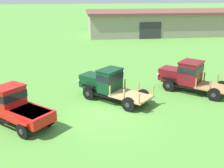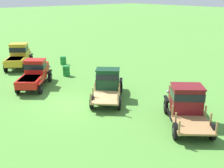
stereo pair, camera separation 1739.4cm
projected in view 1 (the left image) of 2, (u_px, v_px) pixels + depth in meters
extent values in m
plane|color=#518E38|center=(107.00, 115.00, 16.49)|extent=(240.00, 240.00, 0.00)
cube|color=gray|center=(167.00, 23.00, 44.91)|extent=(24.76, 8.50, 3.31)
cube|color=brown|center=(167.00, 12.00, 44.31)|extent=(25.36, 9.30, 0.36)
cube|color=#2D2D33|center=(150.00, 31.00, 40.61)|extent=(3.20, 0.08, 2.40)
cylinder|color=black|center=(13.00, 106.00, 16.75)|extent=(0.72, 0.67, 0.81)
cylinder|color=#2D2D2D|center=(15.00, 106.00, 16.82)|extent=(0.23, 0.21, 0.28)
cylinder|color=black|center=(23.00, 131.00, 13.84)|extent=(0.72, 0.67, 0.81)
cylinder|color=#2D2D2D|center=(21.00, 132.00, 13.76)|extent=(0.23, 0.21, 0.28)
cylinder|color=black|center=(48.00, 119.00, 15.14)|extent=(0.72, 0.67, 0.81)
cylinder|color=#2D2D2D|center=(49.00, 118.00, 15.22)|extent=(0.23, 0.21, 0.28)
cube|color=black|center=(16.00, 116.00, 15.31)|extent=(3.82, 3.53, 0.12)
sphere|color=silver|center=(0.00, 94.00, 16.85)|extent=(0.20, 0.20, 0.20)
cube|color=black|center=(12.00, 99.00, 16.60)|extent=(0.83, 0.77, 0.12)
cube|color=red|center=(10.00, 100.00, 15.26)|extent=(1.77, 1.80, 1.50)
cube|color=black|center=(9.00, 95.00, 15.15)|extent=(1.82, 1.86, 0.42)
cube|color=red|center=(8.00, 87.00, 15.00)|extent=(1.89, 1.92, 0.08)
cube|color=black|center=(0.00, 120.00, 14.83)|extent=(1.20, 1.08, 0.05)
cube|color=black|center=(25.00, 110.00, 16.11)|extent=(1.20, 1.08, 0.05)
cube|color=red|center=(31.00, 116.00, 14.53)|extent=(2.67, 2.61, 0.56)
cube|color=black|center=(30.00, 111.00, 14.45)|extent=(2.25, 2.20, 0.06)
cube|color=red|center=(22.00, 123.00, 13.69)|extent=(0.80, 0.74, 0.12)
cube|color=red|center=(47.00, 111.00, 14.99)|extent=(0.80, 0.74, 0.12)
cylinder|color=black|center=(89.00, 93.00, 18.66)|extent=(0.78, 0.75, 0.89)
cylinder|color=#2D2D2D|center=(88.00, 94.00, 18.58)|extent=(0.25, 0.24, 0.31)
cylinder|color=black|center=(105.00, 86.00, 20.00)|extent=(0.78, 0.75, 0.89)
cylinder|color=#2D2D2D|center=(106.00, 86.00, 20.08)|extent=(0.25, 0.24, 0.31)
cylinder|color=black|center=(128.00, 105.00, 16.87)|extent=(0.78, 0.75, 0.89)
cylinder|color=#2D2D2D|center=(127.00, 105.00, 16.79)|extent=(0.25, 0.24, 0.31)
cylinder|color=black|center=(143.00, 96.00, 18.21)|extent=(0.78, 0.75, 0.89)
cylinder|color=#2D2D2D|center=(144.00, 95.00, 18.29)|extent=(0.25, 0.24, 0.31)
cube|color=black|center=(114.00, 93.00, 18.49)|extent=(4.08, 3.93, 0.12)
cube|color=#0F381E|center=(94.00, 81.00, 19.28)|extent=(2.09, 2.07, 0.88)
cube|color=silver|center=(85.00, 79.00, 19.76)|extent=(0.71, 0.75, 0.66)
sphere|color=silver|center=(79.00, 81.00, 19.24)|extent=(0.20, 0.20, 0.20)
sphere|color=silver|center=(91.00, 76.00, 20.25)|extent=(0.20, 0.20, 0.20)
cube|color=black|center=(88.00, 86.00, 18.50)|extent=(0.88, 0.85, 0.12)
cube|color=black|center=(105.00, 80.00, 19.84)|extent=(0.88, 0.85, 0.12)
cube|color=#0F381E|center=(110.00, 81.00, 18.42)|extent=(1.82, 1.84, 1.44)
cube|color=black|center=(110.00, 76.00, 18.32)|extent=(1.87, 1.89, 0.40)
cube|color=#0F381E|center=(110.00, 70.00, 18.17)|extent=(1.94, 1.96, 0.08)
cube|color=black|center=(103.00, 96.00, 17.97)|extent=(1.15, 1.09, 0.05)
cube|color=black|center=(119.00, 89.00, 19.28)|extent=(1.15, 1.09, 0.05)
cube|color=tan|center=(131.00, 96.00, 17.68)|extent=(2.93, 2.91, 0.10)
cube|color=tan|center=(110.00, 91.00, 17.53)|extent=(0.11, 0.11, 0.63)
cube|color=tan|center=(125.00, 84.00, 18.80)|extent=(0.11, 0.11, 0.63)
cube|color=tan|center=(124.00, 94.00, 16.92)|extent=(0.11, 0.11, 0.63)
cube|color=tan|center=(139.00, 87.00, 18.19)|extent=(0.11, 0.11, 0.63)
cube|color=tan|center=(139.00, 98.00, 16.32)|extent=(0.11, 0.11, 0.63)
cube|color=tan|center=(153.00, 90.00, 17.59)|extent=(0.11, 0.11, 0.63)
cylinder|color=black|center=(169.00, 85.00, 20.19)|extent=(0.77, 0.71, 0.87)
cylinder|color=#2D2D2D|center=(168.00, 86.00, 20.11)|extent=(0.25, 0.23, 0.31)
cylinder|color=black|center=(179.00, 79.00, 21.64)|extent=(0.77, 0.71, 0.87)
cylinder|color=#2D2D2D|center=(179.00, 79.00, 21.71)|extent=(0.25, 0.23, 0.31)
cylinder|color=black|center=(214.00, 95.00, 18.44)|extent=(0.77, 0.71, 0.87)
cylinder|color=#2D2D2D|center=(213.00, 95.00, 18.36)|extent=(0.25, 0.23, 0.31)
cylinder|color=black|center=(222.00, 87.00, 19.88)|extent=(0.77, 0.71, 0.87)
cylinder|color=#2D2D2D|center=(222.00, 87.00, 19.96)|extent=(0.25, 0.23, 0.31)
cube|color=black|center=(193.00, 85.00, 20.09)|extent=(4.10, 3.83, 0.12)
cube|color=maroon|center=(171.00, 74.00, 20.85)|extent=(2.05, 2.03, 0.88)
cube|color=silver|center=(162.00, 73.00, 21.28)|extent=(0.73, 0.81, 0.66)
sphere|color=silver|center=(158.00, 74.00, 20.72)|extent=(0.20, 0.20, 0.20)
sphere|color=silver|center=(166.00, 70.00, 21.80)|extent=(0.20, 0.20, 0.20)
cube|color=black|center=(169.00, 79.00, 20.03)|extent=(0.88, 0.82, 0.12)
cube|color=black|center=(179.00, 73.00, 21.48)|extent=(0.88, 0.82, 0.12)
cube|color=maroon|center=(190.00, 73.00, 19.97)|extent=(2.06, 2.09, 1.53)
cube|color=black|center=(191.00, 68.00, 19.86)|extent=(2.12, 2.15, 0.43)
cube|color=maroon|center=(191.00, 62.00, 19.71)|extent=(2.20, 2.23, 0.08)
cube|color=black|center=(186.00, 88.00, 19.46)|extent=(1.43, 1.31, 0.05)
cube|color=black|center=(196.00, 81.00, 20.88)|extent=(1.43, 1.31, 0.05)
cube|color=#9E7547|center=(214.00, 87.00, 19.27)|extent=(2.83, 2.81, 0.10)
cube|color=#9E7547|center=(196.00, 83.00, 18.99)|extent=(0.11, 0.11, 0.63)
cube|color=#9E7547|center=(204.00, 76.00, 20.36)|extent=(0.11, 0.11, 0.63)
cube|color=#9E7547|center=(210.00, 86.00, 18.47)|extent=(0.11, 0.11, 0.63)
cube|color=#9E7547|center=(218.00, 79.00, 19.84)|extent=(0.11, 0.11, 0.63)
cylinder|color=#1E7F33|center=(10.00, 94.00, 18.46)|extent=(0.61, 0.61, 0.93)
cylinder|color=#124C1E|center=(10.00, 91.00, 18.40)|extent=(0.64, 0.64, 0.03)
cylinder|color=#124C1E|center=(11.00, 97.00, 18.52)|extent=(0.64, 0.64, 0.03)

